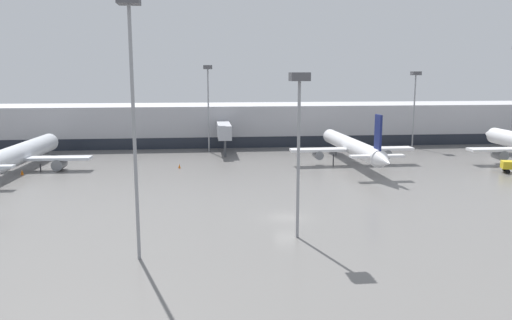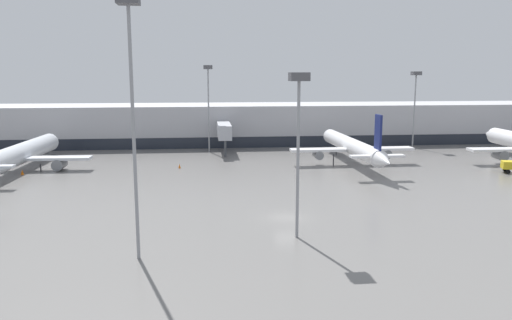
# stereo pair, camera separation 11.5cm
# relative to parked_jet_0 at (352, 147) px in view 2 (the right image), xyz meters

# --- Properties ---
(ground_plane) EXTENTS (320.00, 320.00, 0.00)m
(ground_plane) POSITION_rel_parked_jet_0_xyz_m (-17.07, -31.52, -3.27)
(ground_plane) COLOR slate
(terminal_building) EXTENTS (160.00, 28.14, 9.00)m
(terminal_building) POSITION_rel_parked_jet_0_xyz_m (-17.09, 30.41, 1.22)
(terminal_building) COLOR #B2B2B7
(terminal_building) RESTS_ON ground_plane
(parked_jet_0) EXTENTS (22.16, 35.88, 9.93)m
(parked_jet_0) POSITION_rel_parked_jet_0_xyz_m (0.00, 0.00, 0.00)
(parked_jet_0) COLOR white
(parked_jet_0) RESTS_ON ground_plane
(parked_jet_1) EXTENTS (23.83, 38.40, 8.66)m
(parked_jet_1) POSITION_rel_parked_jet_0_xyz_m (-56.91, 0.25, -0.60)
(parked_jet_1) COLOR silver
(parked_jet_1) RESTS_ON ground_plane
(traffic_cone_0) EXTENTS (0.39, 0.39, 0.78)m
(traffic_cone_0) POSITION_rel_parked_jet_0_xyz_m (-30.38, -0.16, -2.88)
(traffic_cone_0) COLOR orange
(traffic_cone_0) RESTS_ON ground_plane
(traffic_cone_1) EXTENTS (0.51, 0.51, 0.79)m
(traffic_cone_1) POSITION_rel_parked_jet_0_xyz_m (-55.28, -3.08, -2.88)
(traffic_cone_1) COLOR orange
(traffic_cone_1) RESTS_ON ground_plane
(apron_light_mast_2) EXTENTS (1.80, 1.80, 22.31)m
(apron_light_mast_2) POSITION_rel_parked_jet_0_xyz_m (-31.97, -42.59, 13.86)
(apron_light_mast_2) COLOR gray
(apron_light_mast_2) RESTS_ON ground_plane
(apron_light_mast_3) EXTENTS (1.80, 1.80, 16.47)m
(apron_light_mast_3) POSITION_rel_parked_jet_0_xyz_m (19.24, 18.69, 9.89)
(apron_light_mast_3) COLOR gray
(apron_light_mast_3) RESTS_ON ground_plane
(apron_light_mast_4) EXTENTS (1.80, 1.80, 17.69)m
(apron_light_mast_4) POSITION_rel_parked_jet_0_xyz_m (-25.07, 17.64, 10.75)
(apron_light_mast_4) COLOR gray
(apron_light_mast_4) RESTS_ON ground_plane
(apron_light_mast_5) EXTENTS (1.80, 1.80, 16.12)m
(apron_light_mast_5) POSITION_rel_parked_jet_0_xyz_m (-17.10, -38.40, 9.64)
(apron_light_mast_5) COLOR gray
(apron_light_mast_5) RESTS_ON ground_plane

